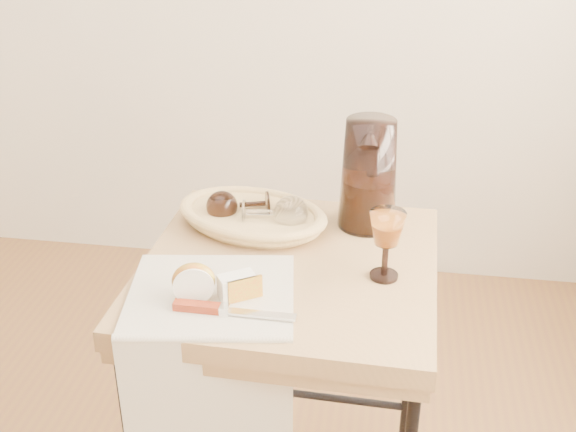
% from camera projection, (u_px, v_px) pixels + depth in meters
% --- Properties ---
extents(side_table, '(0.63, 0.63, 0.78)m').
position_uv_depth(side_table, '(289.00, 404.00, 1.71)').
color(side_table, brown).
rests_on(side_table, floor).
extents(tea_towel, '(0.36, 0.33, 0.01)m').
position_uv_depth(tea_towel, '(211.00, 294.00, 1.41)').
color(tea_towel, beige).
rests_on(tea_towel, side_table).
extents(bread_basket, '(0.36, 0.29, 0.04)m').
position_uv_depth(bread_basket, '(252.00, 219.00, 1.65)').
color(bread_basket, olive).
rests_on(bread_basket, side_table).
extents(goblet_lying_a, '(0.13, 0.11, 0.07)m').
position_uv_depth(goblet_lying_a, '(242.00, 205.00, 1.66)').
color(goblet_lying_a, black).
rests_on(goblet_lying_a, bread_basket).
extents(goblet_lying_b, '(0.13, 0.09, 0.08)m').
position_uv_depth(goblet_lying_b, '(271.00, 212.00, 1.62)').
color(goblet_lying_b, white).
rests_on(goblet_lying_b, bread_basket).
extents(pitcher, '(0.18, 0.26, 0.29)m').
position_uv_depth(pitcher, '(369.00, 174.00, 1.62)').
color(pitcher, black).
rests_on(pitcher, side_table).
extents(wine_goblet, '(0.09, 0.09, 0.15)m').
position_uv_depth(wine_goblet, '(386.00, 245.00, 1.44)').
color(wine_goblet, white).
rests_on(wine_goblet, side_table).
extents(apple_half, '(0.09, 0.06, 0.08)m').
position_uv_depth(apple_half, '(194.00, 281.00, 1.38)').
color(apple_half, '#AE2914').
rests_on(apple_half, tea_towel).
extents(apple_wedge, '(0.08, 0.07, 0.05)m').
position_uv_depth(apple_wedge, '(237.00, 286.00, 1.39)').
color(apple_wedge, white).
rests_on(apple_wedge, tea_towel).
extents(table_knife, '(0.23, 0.03, 0.02)m').
position_uv_depth(table_knife, '(229.00, 310.00, 1.35)').
color(table_knife, silver).
rests_on(table_knife, tea_towel).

